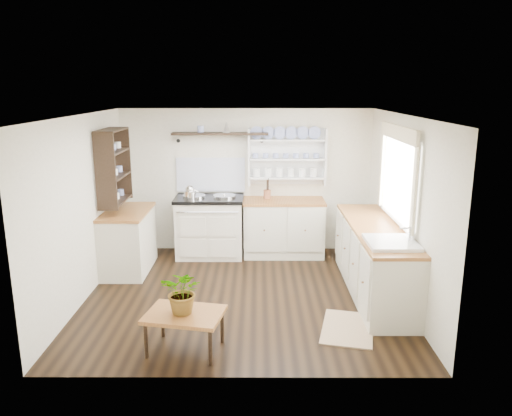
{
  "coord_description": "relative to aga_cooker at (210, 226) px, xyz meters",
  "views": [
    {
      "loc": [
        0.19,
        -6.03,
        2.64
      ],
      "look_at": [
        0.17,
        0.25,
        1.1
      ],
      "focal_mm": 35.0,
      "sensor_mm": 36.0,
      "label": 1
    }
  ],
  "objects": [
    {
      "name": "plate_rack",
      "position": [
        1.22,
        0.29,
        1.07
      ],
      "size": [
        1.2,
        0.22,
        0.9
      ],
      "color": "white",
      "rests_on": "wall_back"
    },
    {
      "name": "wall_right",
      "position": [
        2.57,
        -1.57,
        0.66
      ],
      "size": [
        0.02,
        3.8,
        2.3
      ],
      "primitive_type": "cube",
      "color": "beige",
      "rests_on": "ground"
    },
    {
      "name": "wall_left",
      "position": [
        -1.43,
        -1.57,
        0.66
      ],
      "size": [
        0.02,
        3.8,
        2.3
      ],
      "primitive_type": "cube",
      "color": "beige",
      "rests_on": "ground"
    },
    {
      "name": "left_shelving",
      "position": [
        -1.27,
        -0.67,
        1.06
      ],
      "size": [
        0.28,
        0.8,
        1.05
      ],
      "primitive_type": "cube",
      "color": "black",
      "rests_on": "wall_left"
    },
    {
      "name": "center_table",
      "position": [
        0.02,
        -2.97,
        -0.12
      ],
      "size": [
        0.85,
        0.68,
        0.41
      ],
      "rotation": [
        0.0,
        0.0,
        -0.19
      ],
      "color": "brown",
      "rests_on": "floor"
    },
    {
      "name": "floor",
      "position": [
        0.57,
        -1.57,
        -0.49
      ],
      "size": [
        4.0,
        3.8,
        0.01
      ],
      "primitive_type": "cube",
      "color": "black",
      "rests_on": "ground"
    },
    {
      "name": "high_shelf",
      "position": [
        0.17,
        0.21,
        1.42
      ],
      "size": [
        1.5,
        0.29,
        0.16
      ],
      "color": "black",
      "rests_on": "wall_back"
    },
    {
      "name": "back_cabinets",
      "position": [
        1.17,
        0.03,
        -0.02
      ],
      "size": [
        1.27,
        0.63,
        0.9
      ],
      "color": "beige",
      "rests_on": "floor"
    },
    {
      "name": "kettle",
      "position": [
        -0.28,
        -0.12,
        0.56
      ],
      "size": [
        0.18,
        0.18,
        0.23
      ],
      "primitive_type": null,
      "color": "silver",
      "rests_on": "aga_cooker"
    },
    {
      "name": "window",
      "position": [
        2.52,
        -1.42,
        1.08
      ],
      "size": [
        0.08,
        1.55,
        1.22
      ],
      "color": "white",
      "rests_on": "wall_right"
    },
    {
      "name": "floor_rug",
      "position": [
        1.76,
        -2.51,
        -0.48
      ],
      "size": [
        0.73,
        0.95,
        0.02
      ],
      "primitive_type": "cube",
      "rotation": [
        0.0,
        0.0,
        -0.23
      ],
      "color": "#9E885C",
      "rests_on": "floor"
    },
    {
      "name": "right_cabinets",
      "position": [
        2.27,
        -1.47,
        -0.03
      ],
      "size": [
        0.62,
        2.43,
        0.9
      ],
      "color": "beige",
      "rests_on": "floor"
    },
    {
      "name": "ceiling",
      "position": [
        0.57,
        -1.57,
        1.81
      ],
      "size": [
        4.0,
        3.8,
        0.01
      ],
      "primitive_type": "cube",
      "color": "white",
      "rests_on": "wall_back"
    },
    {
      "name": "wall_back",
      "position": [
        0.57,
        0.33,
        0.66
      ],
      "size": [
        4.0,
        0.02,
        2.3
      ],
      "primitive_type": "cube",
      "color": "beige",
      "rests_on": "ground"
    },
    {
      "name": "left_cabinets",
      "position": [
        -1.13,
        -0.67,
        -0.03
      ],
      "size": [
        0.62,
        1.13,
        0.9
      ],
      "color": "beige",
      "rests_on": "floor"
    },
    {
      "name": "belfast_sink",
      "position": [
        2.27,
        -2.22,
        0.32
      ],
      "size": [
        0.55,
        0.6,
        0.45
      ],
      "color": "white",
      "rests_on": "right_cabinets"
    },
    {
      "name": "potted_plant",
      "position": [
        0.02,
        -2.97,
        0.16
      ],
      "size": [
        0.5,
        0.46,
        0.47
      ],
      "primitive_type": "imported",
      "rotation": [
        0.0,
        0.0,
        -0.28
      ],
      "color": "#3F7233",
      "rests_on": "center_table"
    },
    {
      "name": "utensil_crock",
      "position": [
        0.91,
        0.11,
        0.49
      ],
      "size": [
        0.11,
        0.11,
        0.13
      ],
      "primitive_type": "cylinder",
      "color": "#985737",
      "rests_on": "back_cabinets"
    },
    {
      "name": "aga_cooker",
      "position": [
        0.0,
        0.0,
        0.0
      ],
      "size": [
        1.07,
        0.74,
        0.98
      ],
      "color": "silver",
      "rests_on": "floor"
    }
  ]
}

